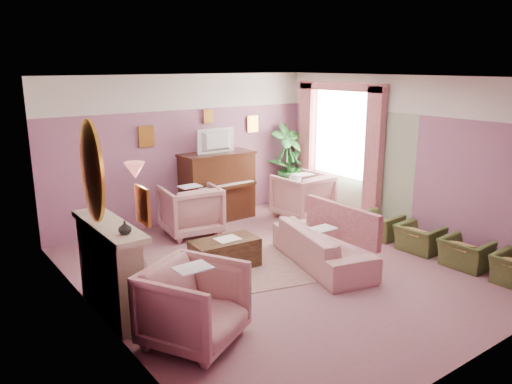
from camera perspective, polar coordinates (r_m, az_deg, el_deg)
floor at (r=7.60m, az=3.28°, el=-8.68°), size 5.50×6.00×0.01m
ceiling at (r=6.99m, az=3.62°, el=12.92°), size 5.50×6.00×0.01m
wall_back at (r=9.62m, az=-8.06°, el=4.84°), size 5.50×0.02×2.80m
wall_front at (r=5.31m, az=24.63°, el=-4.29°), size 5.50×0.02×2.80m
wall_left at (r=5.86m, az=-17.76°, el=-1.95°), size 0.02×6.00×2.80m
wall_right at (r=9.14m, az=16.87°, el=3.86°), size 0.02×6.00×2.80m
picture_rail_band at (r=9.50m, az=-8.27°, el=11.24°), size 5.50×0.01×0.65m
stripe_panel at (r=10.01m, az=10.76°, el=3.21°), size 0.01×3.00×2.15m
fireplace_surround at (r=6.36m, az=-16.39°, el=-8.66°), size 0.30×1.40×1.10m
fireplace_inset at (r=6.45m, az=-15.46°, el=-9.71°), size 0.18×0.72×0.68m
fire_ember at (r=6.54m, az=-15.02°, el=-11.08°), size 0.06×0.54×0.10m
mantel_shelf at (r=6.18m, az=-16.51°, el=-3.73°), size 0.40×1.55×0.07m
hearth at (r=6.65m, az=-14.41°, el=-12.59°), size 0.55×1.50×0.02m
mirror_frame at (r=5.96m, az=-18.23°, el=2.27°), size 0.04×0.72×1.20m
mirror_glass at (r=5.97m, az=-18.00°, el=2.30°), size 0.01×0.60×1.06m
sconce_shade at (r=4.99m, az=-13.68°, el=2.42°), size 0.20×0.20×0.16m
piano at (r=9.75m, az=-4.43°, el=0.56°), size 1.40×0.60×1.30m
piano_keyshelf at (r=9.44m, az=-3.31°, el=0.57°), size 1.30×0.12×0.06m
piano_keys at (r=9.43m, az=-3.31°, el=0.80°), size 1.20×0.08×0.02m
piano_top at (r=9.61m, az=-4.50°, el=4.39°), size 1.45×0.65×0.04m
television at (r=9.52m, az=-4.38°, el=6.06°), size 0.80×0.12×0.48m
print_back_left at (r=9.19m, az=-12.43°, el=6.22°), size 0.30×0.03×0.38m
print_back_right at (r=10.35m, az=-0.40°, el=7.78°), size 0.26×0.03×0.34m
print_back_mid at (r=9.75m, az=-5.46°, el=8.61°), size 0.22×0.03×0.26m
print_left_wall at (r=4.70m, az=-12.84°, el=-1.53°), size 0.03×0.28×0.36m
window_blind at (r=10.05m, az=9.75°, el=6.92°), size 0.03×1.40×1.80m
curtain_left at (r=9.44m, az=13.31°, el=3.80°), size 0.16×0.34×2.60m
curtain_right at (r=10.71m, az=5.82°, el=5.34°), size 0.16×0.34×2.60m
pelmet at (r=9.92m, az=9.64°, el=11.82°), size 0.16×2.20×0.16m
mantel_plant at (r=6.64m, az=-18.17°, el=-1.08°), size 0.16×0.16×0.28m
mantel_vase at (r=5.70m, az=-14.75°, el=-3.97°), size 0.16×0.16×0.16m
area_rug at (r=7.60m, az=-2.24°, el=-8.63°), size 2.89×2.41×0.01m
coffee_table at (r=7.52m, az=-3.57°, el=-7.09°), size 1.03×0.57×0.45m
table_paper at (r=7.47m, az=-3.28°, el=-5.37°), size 0.35×0.28×0.01m
sofa at (r=7.67m, az=7.60°, el=-5.34°), size 0.67×2.00×0.81m
sofa_throw at (r=7.87m, az=9.76°, el=-3.39°), size 0.10×1.52×0.56m
floral_armchair_left at (r=8.99m, az=-7.50°, el=-1.73°), size 0.95×0.95×0.99m
floral_armchair_right at (r=9.89m, az=5.33°, el=-0.18°), size 0.95×0.95×0.99m
floral_armchair_front at (r=5.56m, az=-7.11°, el=-12.25°), size 0.95×0.95×0.99m
olive_chair_b at (r=8.16m, az=22.87°, el=-5.99°), size 0.48×0.68×0.58m
olive_chair_c at (r=8.57m, az=18.20°, el=-4.59°), size 0.48×0.68×0.58m
olive_chair_d at (r=9.04m, az=14.00°, el=-3.30°), size 0.48×0.68×0.58m
side_table at (r=10.85m, az=4.03°, el=0.38°), size 0.52×0.52×0.70m
side_plant_big at (r=10.73m, az=4.07°, el=3.07°), size 0.30×0.30×0.34m
side_plant_small at (r=10.74m, az=4.91°, el=2.90°), size 0.16×0.16×0.28m
palm_pot at (r=10.83m, az=3.50°, el=-0.62°), size 0.34×0.34×0.34m
palm_plant at (r=10.63m, az=3.57°, el=4.01°), size 0.76×0.76×1.44m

